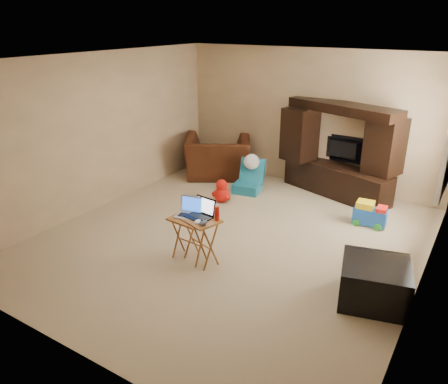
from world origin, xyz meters
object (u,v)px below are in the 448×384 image
Objects in this scene: mouse_left at (197,222)px; ottoman at (374,283)px; entertainment_center at (339,151)px; mouse_right at (203,223)px; plush_toy at (222,191)px; tray_table_left at (189,239)px; tray_table_right at (201,241)px; laptop_left at (188,208)px; water_bottle at (217,214)px; recliner at (218,157)px; child_rocker at (248,176)px; television at (342,150)px; laptop_right at (198,209)px; push_toy at (370,214)px.

ottoman is at bearing 11.49° from mouse_left.
mouse_right is at bearing -81.78° from entertainment_center.
mouse_right is at bearing -63.49° from plush_toy.
tray_table_left is 0.16m from tray_table_right.
ottoman is 2.39m from laptop_left.
laptop_left is at bearing -162.28° from tray_table_right.
water_bottle is (1.04, -1.75, 0.50)m from plush_toy.
tray_table_right is at bearing -65.27° from plush_toy.
recliner reaches higher than ottoman.
laptop_left is (0.50, -2.47, 0.41)m from child_rocker.
television is at bearing 45.32° from plush_toy.
tray_table_right is at bearing 88.20° from recliner.
water_bottle is (0.07, 0.20, 0.07)m from mouse_right.
recliner is 6.62× the size of water_bottle.
laptop_right is 2.58× the size of mouse_right.
entertainment_center is at bearing 17.43° from child_rocker.
child_rocker reaches higher than ottoman.
tray_table_left is at bearing 85.48° from recliner.
child_rocker is at bearing 171.27° from push_toy.
entertainment_center is 6.29× the size of laptop_right.
child_rocker is 3.54m from ottoman.
child_rocker is 1.21× the size of push_toy.
child_rocker is at bearing 142.67° from ottoman.
push_toy is 2.66× the size of water_bottle.
mouse_right is at bearing -167.43° from ottoman.
recliner is 1.04m from child_rocker.
water_bottle is (0.89, -2.39, 0.40)m from child_rocker.
entertainment_center is at bearing 94.84° from tray_table_right.
laptop_right reaches higher than mouse_left.
push_toy is 2.93m from laptop_left.
entertainment_center is 3.33m from tray_table_right.
entertainment_center reaches higher than ottoman.
laptop_left is 1.65× the size of water_bottle.
laptop_right is (-0.04, 0.02, 0.43)m from tray_table_right.
laptop_right is (-0.75, -3.38, -0.06)m from television.
laptop_right reaches higher than ottoman.
mouse_right is (-0.58, -3.52, -0.15)m from television.
water_bottle is (-1.37, -2.20, 0.52)m from push_toy.
television is at bearing 123.50° from push_toy.
laptop_left reaches higher than water_bottle.
laptop_right is (1.58, -2.89, 0.33)m from recliner.
ottoman is 1.19× the size of tray_table_right.
push_toy is at bearing 57.01° from mouse_left.
mouse_left reaches higher than plush_toy.
mouse_right reaches higher than push_toy.
laptop_left is 2.51× the size of mouse_right.
push_toy is 0.84× the size of tray_table_left.
television is 1.15× the size of ottoman.
tray_table_left is at bearing 80.28° from television.
child_rocker is at bearing 89.91° from laptop_left.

